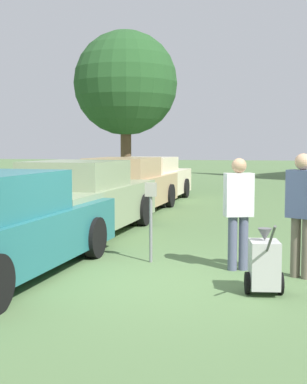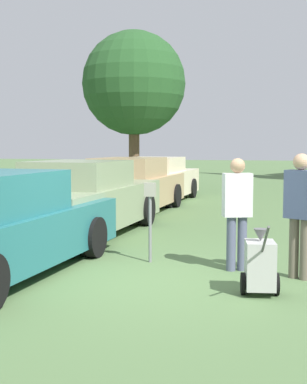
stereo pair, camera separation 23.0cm
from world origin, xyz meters
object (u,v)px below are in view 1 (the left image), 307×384
Objects in this scene: person_supervisor at (302,207)px; parked_car_sage at (80,200)px; equipment_cart at (264,264)px; parked_car_cream at (148,181)px; person_worker at (239,207)px; parked_car_tan at (125,187)px; parking_meter at (151,207)px.

parked_car_sage is at bearing -3.74° from person_supervisor.
person_supervisor reaches higher than equipment_cart.
parked_car_cream is 3.15× the size of person_worker.
person_supervisor is (0.90, -0.30, 0.05)m from person_worker.
parked_car_tan reaches higher than parked_car_cream.
parked_car_tan is at bearing 93.61° from parked_car_sage.
person_supervisor is 1.26m from equipment_cart.
parked_car_cream is 5.33× the size of equipment_cart.
person_supervisor reaches higher than person_worker.
parked_car_tan is at bearing -80.30° from person_worker.
parked_car_sage is 3.07× the size of person_worker.
equipment_cart is (3.79, -7.60, -0.33)m from parked_car_tan.
equipment_cart is at bearing -66.77° from parked_car_cream.
parked_car_tan is 3.07× the size of person_worker.
parked_car_cream is at bearing -36.27° from person_supervisor.
parking_meter is at bearing -45.06° from parked_car_sage.
equipment_cart is at bearing 88.47° from person_worker.
parked_car_cream reaches higher than equipment_cart.
person_supervisor is at bearing 53.59° from equipment_cart.
person_worker reaches higher than parked_car_sage.
person_worker is (3.40, -9.36, 0.26)m from parked_car_cream.
parked_car_tan is 2.93× the size of person_supervisor.
parked_car_cream is at bearing 102.40° from parking_meter.
parking_meter is 2.37m from person_supervisor.
person_worker reaches higher than parked_car_tan.
parked_car_cream is at bearing 93.61° from parked_car_tan.
parked_car_tan reaches higher than parking_meter.
equipment_cart is at bearing 91.44° from person_supervisor.
person_worker reaches higher than parking_meter.
parked_car_tan is at bearing 108.36° from equipment_cart.
person_worker reaches higher than equipment_cart.
parking_meter is 2.41m from equipment_cart.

